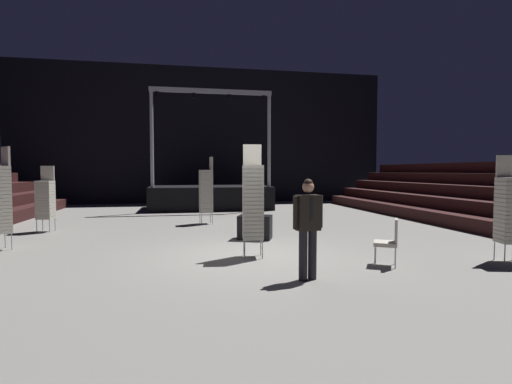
% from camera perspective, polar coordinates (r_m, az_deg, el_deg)
% --- Properties ---
extents(ground_plane, '(22.00, 30.00, 0.10)m').
position_cam_1_polar(ground_plane, '(8.87, -1.42, -9.53)').
color(ground_plane, slate).
extents(arena_end_wall, '(22.00, 0.30, 8.00)m').
position_cam_1_polar(arena_end_wall, '(23.68, -7.45, 8.17)').
color(arena_end_wall, black).
rests_on(arena_end_wall, ground_plane).
extents(stage_riser, '(5.91, 3.38, 5.66)m').
position_cam_1_polar(stage_riser, '(19.73, -6.71, -0.55)').
color(stage_riser, black).
rests_on(stage_riser, ground_plane).
extents(man_with_tie, '(0.57, 0.30, 1.75)m').
position_cam_1_polar(man_with_tie, '(6.81, 7.61, -4.48)').
color(man_with_tie, black).
rests_on(man_with_tie, ground_plane).
extents(chair_stack_front_left, '(0.48, 0.48, 2.48)m').
position_cam_1_polar(chair_stack_front_left, '(8.51, -0.46, -1.31)').
color(chair_stack_front_left, '#B2B5BA').
rests_on(chair_stack_front_left, ground_plane).
extents(chair_stack_mid_left, '(0.49, 0.49, 2.05)m').
position_cam_1_polar(chair_stack_mid_left, '(13.74, -28.39, -0.89)').
color(chair_stack_mid_left, '#B2B5BA').
rests_on(chair_stack_mid_left, ground_plane).
extents(chair_stack_mid_centre, '(0.53, 0.53, 2.22)m').
position_cam_1_polar(chair_stack_mid_centre, '(9.61, 33.12, -2.06)').
color(chair_stack_mid_centre, '#B2B5BA').
rests_on(chair_stack_mid_centre, ground_plane).
extents(chair_stack_rear_left, '(0.49, 0.49, 2.39)m').
position_cam_1_polar(chair_stack_rear_left, '(14.05, -7.30, 0.23)').
color(chair_stack_rear_left, '#B2B5BA').
rests_on(chair_stack_rear_left, ground_plane).
extents(equipment_road_case, '(1.05, 0.88, 0.66)m').
position_cam_1_polar(equipment_road_case, '(10.88, -0.15, -5.16)').
color(equipment_road_case, black).
rests_on(equipment_road_case, ground_plane).
extents(loose_chair_near_man, '(0.60, 0.60, 0.95)m').
position_cam_1_polar(loose_chair_near_man, '(8.24, 18.88, -6.54)').
color(loose_chair_near_man, '#B2B5BA').
rests_on(loose_chair_near_man, ground_plane).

